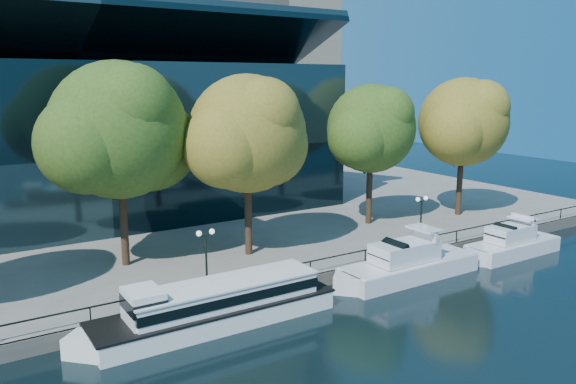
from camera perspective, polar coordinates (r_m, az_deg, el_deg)
ground at (r=35.16m, az=-1.50°, el=-12.89°), size 160.00×160.00×0.00m
promenade at (r=67.43m, az=-17.68°, el=-1.14°), size 90.00×67.08×1.00m
railing at (r=37.06m, az=-4.14°, el=-8.39°), size 88.20×0.08×0.99m
convention_building at (r=60.88m, az=-20.64°, el=5.02°), size 50.00×24.57×21.43m
tour_boat at (r=34.24m, az=-7.85°, el=-11.29°), size 16.33×3.64×3.10m
cruiser_near at (r=42.39m, az=11.78°, el=-7.19°), size 12.59×3.24×3.65m
cruiser_far at (r=50.31m, az=21.62°, el=-4.91°), size 10.17×2.82×3.32m
tree_2 at (r=41.59m, az=-16.54°, el=5.76°), size 12.21×10.01×14.82m
tree_3 at (r=42.63m, az=-3.90°, el=5.66°), size 11.18×9.17×13.90m
tree_4 at (r=52.78m, az=8.61°, el=6.20°), size 10.25×8.40×13.11m
tree_5 at (r=58.35m, az=17.53°, el=6.61°), size 10.89×8.93×13.71m
lamp_1 at (r=36.52m, az=-8.34°, el=-5.41°), size 1.26×0.36×4.03m
lamp_2 at (r=47.48m, az=13.40°, el=-1.70°), size 1.26×0.36×4.03m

